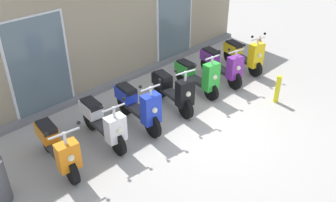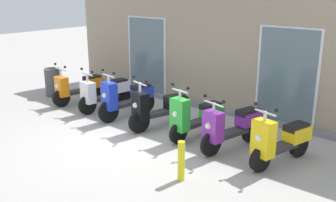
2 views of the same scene
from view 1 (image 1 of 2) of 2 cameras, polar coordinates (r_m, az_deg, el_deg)
ground_plane at (r=8.02m, az=5.73°, el=-3.55°), size 40.00×40.00×0.00m
storefront_facade at (r=9.26m, az=-9.10°, el=13.48°), size 9.85×0.50×3.75m
scooter_orange at (r=6.87m, az=-17.32°, el=-6.96°), size 0.63×1.60×1.17m
scooter_white at (r=7.29m, az=-10.44°, el=-3.23°), size 0.56×1.60×1.18m
scooter_blue at (r=7.66m, az=-4.78°, el=-0.64°), size 0.60×1.65×1.28m
scooter_black at (r=8.32m, az=0.78°, el=1.82°), size 0.72×1.60×1.26m
scooter_green at (r=9.03m, az=4.78°, el=4.16°), size 0.58×1.55×1.26m
scooter_purple at (r=9.66m, az=8.54°, el=5.84°), size 0.71×1.61×1.18m
scooter_yellow at (r=10.45m, az=12.03°, el=7.29°), size 0.70×1.52×1.22m
curb_bollard at (r=9.00m, az=17.11°, el=1.81°), size 0.12×0.12×0.70m
traffic_cone at (r=11.97m, az=14.41°, el=8.96°), size 0.32×0.32×0.52m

